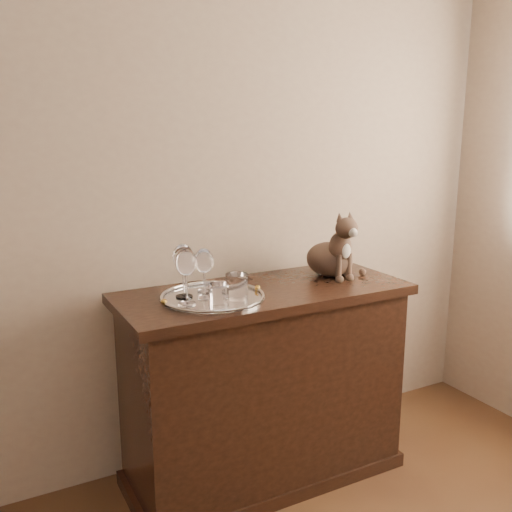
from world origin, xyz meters
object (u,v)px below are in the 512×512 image
Objects in this scene: wine_glass_c at (186,277)px; tumbler_b at (219,295)px; tray at (213,298)px; wine_glass_a at (183,271)px; cat at (330,243)px; wine_glass_d at (204,274)px; sideboard at (264,385)px; wine_glass_b at (204,270)px; tumbler_a at (237,286)px.

wine_glass_c reaches higher than tumbler_b.
tray is 0.15m from wine_glass_a.
cat reaches higher than wine_glass_a.
tumbler_b is at bearing -87.07° from wine_glass_d.
sideboard is 0.58m from wine_glass_b.
wine_glass_b reaches higher than tumbler_a.
wine_glass_c is at bearing 172.60° from tumbler_a.
wine_glass_d is at bearing 25.73° from wine_glass_c.
cat reaches higher than sideboard.
wine_glass_d is 2.27× the size of tumbler_b.
wine_glass_a is 0.08m from wine_glass_d.
wine_glass_d is 0.63× the size of cat.
wine_glass_d is (0.09, 0.04, -0.01)m from wine_glass_c.
wine_glass_d reaches higher than tumbler_a.
tumbler_a is (0.07, -0.06, 0.05)m from tray.
tumbler_b is at bearing -152.56° from sideboard.
wine_glass_a is 0.19m from tumbler_b.
tray is 0.10m from wine_glass_d.
wine_glass_b is 0.17m from tumbler_a.
wine_glass_d is at bearing 146.36° from tumbler_a.
tumbler_a reaches higher than tumbler_b.
tumbler_a is (0.17, -0.11, -0.06)m from wine_glass_a.
sideboard is at bearing -4.05° from wine_glass_a.
tray is at bearing 77.96° from tumbler_b.
sideboard is 0.63m from wine_glass_a.
tumbler_a is 0.56m from cat.
cat reaches higher than wine_glass_b.
tray is 0.11m from tumbler_a.
wine_glass_c reaches higher than wine_glass_d.
tumbler_a is at bearing -165.61° from cat.
wine_glass_a reaches higher than wine_glass_b.
wine_glass_c is at bearing -171.49° from cat.
wine_glass_a is 2.50× the size of tumbler_b.
wine_glass_c is 2.15× the size of tumbler_a.
wine_glass_b is 0.93× the size of wine_glass_d.
wine_glass_a is 0.70× the size of cat.
wine_glass_c is 0.73m from cat.
tray is 4.83× the size of tumbler_b.
sideboard is at bearing 4.62° from wine_glass_d.
cat is at bearing 6.97° from wine_glass_d.
wine_glass_c is (-0.12, -0.12, 0.02)m from wine_glass_b.
tray is 0.12m from wine_glass_b.
cat is at bearing 17.16° from tumbler_b.
wine_glass_b reaches higher than tray.
tumbler_b is at bearing -97.26° from wine_glass_b.
wine_glass_d is at bearing -174.00° from cat.
wine_glass_c is 0.10m from wine_glass_d.
wine_glass_d reaches higher than tray.
cat is at bearing 0.06° from wine_glass_b.
sideboard is 0.65m from wine_glass_c.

